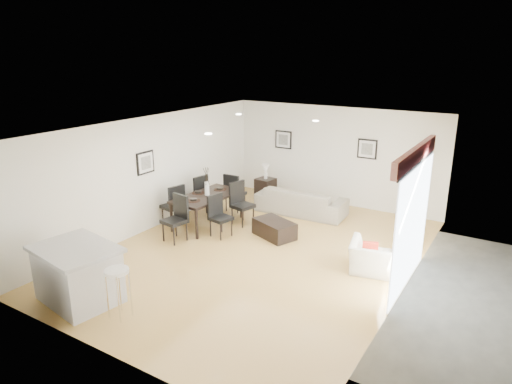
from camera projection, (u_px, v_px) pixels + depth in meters
The scene contains 26 objects.
ground at pixel (260, 254), 9.69m from camera, with size 8.00×8.00×0.00m, color tan.
wall_back at pixel (335, 156), 12.54m from camera, with size 6.00×0.04×2.70m, color white.
wall_front at pixel (104, 270), 6.03m from camera, with size 6.00×0.04×2.70m, color white.
wall_left at pixel (151, 173), 10.79m from camera, with size 0.04×8.00×2.70m, color white.
wall_right at pixel (410, 221), 7.78m from camera, with size 0.04×8.00×2.70m, color white.
ceiling at pixel (260, 127), 8.88m from camera, with size 6.00×8.00×0.02m, color white.
sofa at pixel (301, 201), 11.99m from camera, with size 2.35×0.92×0.69m, color gray.
armchair at pixel (375, 258), 8.78m from camera, with size 0.96×0.84×0.62m, color beige.
dining_table at pixel (207, 198), 11.12m from camera, with size 1.01×1.87×0.76m.
dining_chair_wnear at pixel (174, 203), 11.09m from camera, with size 0.56×0.56×1.03m.
dining_chair_wfar at pixel (198, 193), 11.83m from camera, with size 0.55×0.55×1.06m.
dining_chair_enear at pixel (218, 213), 10.48m from camera, with size 0.52×0.52×0.98m.
dining_chair_efar at pixel (240, 201), 11.22m from camera, with size 0.58×0.58×1.06m.
dining_chair_head at pixel (177, 215), 10.23m from camera, with size 0.54×0.54×1.05m.
dining_chair_foot at pixel (234, 191), 12.07m from camera, with size 0.48×0.48×1.03m.
vase at pixel (207, 184), 11.01m from camera, with size 0.90×1.37×0.70m.
coffee_table at pixel (274, 229), 10.51m from camera, with size 0.98×0.59×0.39m, color black.
side_table at pixel (265, 189), 13.09m from camera, with size 0.48×0.48×0.63m, color black.
table_lamp at pixel (266, 170), 12.91m from camera, with size 0.22×0.22×0.41m.
cushion at pixel (370, 249), 8.69m from camera, with size 0.29×0.09×0.29m, color #AC2616.
kitchen_island at pixel (78, 274), 7.74m from camera, with size 1.57×1.30×0.99m.
bar_stool at pixel (117, 276), 7.18m from camera, with size 0.38×0.38×0.84m.
framed_print_back_left at pixel (283, 140), 13.22m from camera, with size 0.52×0.04×0.52m.
framed_print_back_right at pixel (367, 149), 11.97m from camera, with size 0.52×0.04×0.52m.
framed_print_left_wall at pixel (145, 163), 10.52m from camera, with size 0.04×0.52×0.52m.
sliding_door at pixel (413, 198), 7.95m from camera, with size 0.12×2.70×2.57m.
Camera 1 is at (4.58, -7.58, 4.13)m, focal length 32.00 mm.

